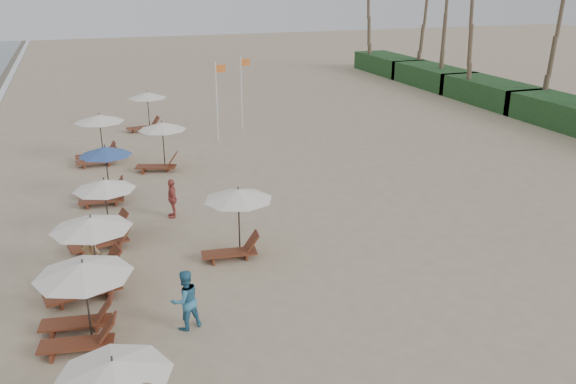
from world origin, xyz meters
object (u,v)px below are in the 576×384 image
object	(u,v)px
lounger_station_1	(79,298)
lounger_station_5	(97,138)
lounger_station_3	(100,214)
beachgoer_mid_b	(91,246)
inland_station_1	(160,140)
lounger_station_4	(103,174)
lounger_station_2	(85,257)
beachgoer_mid_a	(185,300)
flag_pole_near	(217,97)
beachgoer_far_a	(172,198)
inland_station_0	(235,213)
inland_station_2	(145,106)

from	to	relation	value
lounger_station_1	lounger_station_5	distance (m)	15.63
lounger_station_3	beachgoer_mid_b	size ratio (longest dim) A/B	1.49
lounger_station_3	inland_station_1	xyz separation A→B (m)	(3.11, 7.65, 0.36)
lounger_station_1	lounger_station_5	bearing A→B (deg)	85.56
lounger_station_1	beachgoer_mid_b	distance (m)	3.85
lounger_station_5	lounger_station_4	bearing A→B (deg)	-90.82
lounger_station_2	lounger_station_5	size ratio (longest dim) A/B	1.07
beachgoer_mid_a	flag_pole_near	distance (m)	18.76
inland_station_1	lounger_station_2	bearing A→B (deg)	-108.79
lounger_station_4	beachgoer_mid_b	size ratio (longest dim) A/B	1.40
beachgoer_mid_a	lounger_station_5	bearing A→B (deg)	-102.94
beachgoer_mid_b	beachgoer_far_a	bearing A→B (deg)	-72.44
lounger_station_4	inland_station_0	xyz separation A→B (m)	(3.72, -6.59, 0.30)
inland_station_0	inland_station_2	bearing A→B (deg)	91.96
inland_station_2	flag_pole_near	distance (m)	5.19
inland_station_2	lounger_station_1	bearing A→B (deg)	-101.16
inland_station_0	beachgoer_mid_b	size ratio (longest dim) A/B	1.52
flag_pole_near	lounger_station_4	bearing A→B (deg)	-130.45
beachgoer_mid_b	beachgoer_far_a	distance (m)	4.73
lounger_station_5	inland_station_1	distance (m)	3.43
inland_station_1	lounger_station_5	bearing A→B (deg)	142.00
lounger_station_2	lounger_station_3	world-z (taller)	lounger_station_3
lounger_station_1	lounger_station_4	xyz separation A→B (m)	(1.13, 10.00, -0.03)
inland_station_2	beachgoer_mid_a	size ratio (longest dim) A/B	1.58
inland_station_1	beachgoer_far_a	world-z (taller)	inland_station_1
inland_station_2	beachgoer_far_a	size ratio (longest dim) A/B	1.70
inland_station_2	beachgoer_far_a	bearing A→B (deg)	-93.18
lounger_station_1	lounger_station_3	xyz separation A→B (m)	(0.79, 5.83, -0.13)
lounger_station_2	inland_station_2	world-z (taller)	lounger_station_2
inland_station_1	beachgoer_mid_a	bearing A→B (deg)	-95.71
flag_pole_near	inland_station_0	bearing A→B (deg)	-101.16
lounger_station_5	beachgoer_mid_b	bearing A→B (deg)	-93.98
lounger_station_3	beachgoer_mid_a	distance (m)	6.39
inland_station_0	beachgoer_mid_a	world-z (taller)	inland_station_0
inland_station_1	flag_pole_near	distance (m)	5.70
inland_station_2	beachgoer_far_a	world-z (taller)	inland_station_2
inland_station_0	beachgoer_far_a	world-z (taller)	inland_station_0
lounger_station_2	inland_station_2	xyz separation A→B (m)	(4.02, 18.83, 0.39)
lounger_station_3	beachgoer_far_a	xyz separation A→B (m)	(2.66, 1.58, -0.32)
flag_pole_near	beachgoer_mid_a	bearing A→B (deg)	-105.93
beachgoer_far_a	flag_pole_near	bearing A→B (deg)	161.84
lounger_station_1	inland_station_2	distance (m)	21.86
lounger_station_2	lounger_station_5	bearing A→B (deg)	85.60
lounger_station_3	flag_pole_near	bearing A→B (deg)	59.88
inland_station_0	flag_pole_near	world-z (taller)	flag_pole_near
lounger_station_5	beachgoer_mid_b	xyz separation A→B (m)	(-0.82, -11.77, -0.43)
lounger_station_1	beachgoer_mid_a	xyz separation A→B (m)	(2.53, -0.31, -0.39)
lounger_station_4	inland_station_1	size ratio (longest dim) A/B	0.89
lounger_station_4	inland_station_0	world-z (taller)	lounger_station_4
inland_station_1	lounger_station_4	bearing A→B (deg)	-128.64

